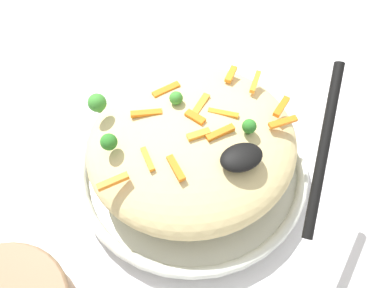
# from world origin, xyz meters

# --- Properties ---
(ground_plane) EXTENTS (2.40, 2.40, 0.00)m
(ground_plane) POSITION_xyz_m (0.00, 0.00, 0.00)
(ground_plane) COLOR silver
(serving_bowl) EXTENTS (0.36, 0.36, 0.04)m
(serving_bowl) POSITION_xyz_m (0.00, 0.00, 0.02)
(serving_bowl) COLOR silver
(serving_bowl) RESTS_ON ground_plane
(pasta_mound) EXTENTS (0.30, 0.29, 0.10)m
(pasta_mound) POSITION_xyz_m (0.00, 0.00, 0.08)
(pasta_mound) COLOR #DBC689
(pasta_mound) RESTS_ON serving_bowl
(carrot_piece_0) EXTENTS (0.04, 0.04, 0.01)m
(carrot_piece_0) POSITION_xyz_m (0.02, 0.02, 0.13)
(carrot_piece_0) COLOR orange
(carrot_piece_0) RESTS_ON pasta_mound
(carrot_piece_1) EXTENTS (0.01, 0.04, 0.01)m
(carrot_piece_1) POSITION_xyz_m (-0.07, -0.03, 0.12)
(carrot_piece_1) COLOR orange
(carrot_piece_1) RESTS_ON pasta_mound
(carrot_piece_2) EXTENTS (0.04, 0.03, 0.01)m
(carrot_piece_2) POSITION_xyz_m (0.13, -0.02, 0.13)
(carrot_piece_2) COLOR orange
(carrot_piece_2) RESTS_ON pasta_mound
(carrot_piece_3) EXTENTS (0.01, 0.04, 0.01)m
(carrot_piece_3) POSITION_xyz_m (-0.04, -0.06, 0.13)
(carrot_piece_3) COLOR orange
(carrot_piece_3) RESTS_ON pasta_mound
(carrot_piece_4) EXTENTS (0.04, 0.01, 0.01)m
(carrot_piece_4) POSITION_xyz_m (0.12, -0.04, 0.12)
(carrot_piece_4) COLOR orange
(carrot_piece_4) RESTS_ON pasta_mound
(carrot_piece_5) EXTENTS (0.02, 0.03, 0.01)m
(carrot_piece_5) POSITION_xyz_m (0.01, 0.01, 0.13)
(carrot_piece_5) COLOR orange
(carrot_piece_5) RESTS_ON pasta_mound
(carrot_piece_6) EXTENTS (0.04, 0.01, 0.01)m
(carrot_piece_6) POSITION_xyz_m (-0.12, -0.04, 0.13)
(carrot_piece_6) COLOR orange
(carrot_piece_6) RESTS_ON pasta_mound
(carrot_piece_7) EXTENTS (0.03, 0.03, 0.01)m
(carrot_piece_7) POSITION_xyz_m (0.09, 0.06, 0.12)
(carrot_piece_7) COLOR orange
(carrot_piece_7) RESTS_ON pasta_mound
(carrot_piece_8) EXTENTS (0.04, 0.02, 0.01)m
(carrot_piece_8) POSITION_xyz_m (-0.01, 0.07, 0.12)
(carrot_piece_8) COLOR orange
(carrot_piece_8) RESTS_ON pasta_mound
(carrot_piece_9) EXTENTS (0.03, 0.04, 0.01)m
(carrot_piece_9) POSITION_xyz_m (0.11, 0.04, 0.13)
(carrot_piece_9) COLOR orange
(carrot_piece_9) RESTS_ON pasta_mound
(carrot_piece_10) EXTENTS (0.04, 0.01, 0.01)m
(carrot_piece_10) POSITION_xyz_m (0.03, -0.03, 0.13)
(carrot_piece_10) COLOR orange
(carrot_piece_10) RESTS_ON pasta_mound
(carrot_piece_11) EXTENTS (0.03, 0.01, 0.01)m
(carrot_piece_11) POSITION_xyz_m (-0.00, -0.02, 0.13)
(carrot_piece_11) COLOR orange
(carrot_piece_11) RESTS_ON pasta_mound
(carrot_piece_12) EXTENTS (0.04, 0.03, 0.01)m
(carrot_piece_12) POSITION_xyz_m (0.05, 0.00, 0.13)
(carrot_piece_12) COLOR orange
(carrot_piece_12) RESTS_ON pasta_mound
(carrot_piece_13) EXTENTS (0.04, 0.02, 0.01)m
(carrot_piece_13) POSITION_xyz_m (-0.05, 0.04, 0.13)
(carrot_piece_13) COLOR orange
(carrot_piece_13) RESTS_ON pasta_mound
(broccoli_floret_0) EXTENTS (0.02, 0.02, 0.02)m
(broccoli_floret_0) POSITION_xyz_m (-0.01, 0.04, 0.14)
(broccoli_floret_0) COLOR #377928
(broccoli_floret_0) RESTS_ON pasta_mound
(broccoli_floret_1) EXTENTS (0.02, 0.02, 0.02)m
(broccoli_floret_1) POSITION_xyz_m (0.06, -0.04, 0.14)
(broccoli_floret_1) COLOR #296820
(broccoli_floret_1) RESTS_ON pasta_mound
(broccoli_floret_2) EXTENTS (0.03, 0.03, 0.03)m
(broccoli_floret_2) POSITION_xyz_m (-0.11, 0.07, 0.14)
(broccoli_floret_2) COLOR #377928
(broccoli_floret_2) RESTS_ON pasta_mound
(broccoli_floret_3) EXTENTS (0.02, 0.02, 0.03)m
(broccoli_floret_3) POSITION_xyz_m (-0.11, 0.01, 0.14)
(broccoli_floret_3) COLOR #296820
(broccoli_floret_3) RESTS_ON pasta_mound
(serving_spoon) EXTENTS (0.16, 0.15, 0.11)m
(serving_spoon) POSITION_xyz_m (0.06, -0.10, 0.15)
(serving_spoon) COLOR black
(serving_spoon) RESTS_ON pasta_mound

